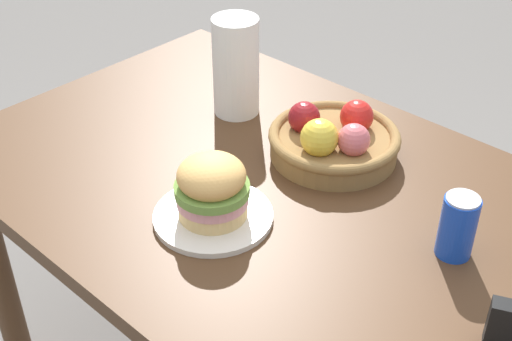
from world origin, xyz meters
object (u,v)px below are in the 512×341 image
object	(u,v)px
fruit_basket	(334,139)
napkin_holder	(507,326)
sandwich	(212,188)
plate	(213,216)
soda_can	(458,226)
paper_towel_roll	(236,67)

from	to	relation	value
fruit_basket	napkin_holder	xyz separation A→B (m)	(0.53, -0.25, 0.00)
sandwich	plate	bearing A→B (deg)	0.00
napkin_holder	soda_can	bearing A→B (deg)	115.51
paper_towel_roll	napkin_holder	size ratio (longest dim) A/B	2.67
soda_can	napkin_holder	world-z (taller)	soda_can
soda_can	paper_towel_roll	xyz separation A→B (m)	(-0.65, 0.10, 0.06)
paper_towel_roll	napkin_holder	bearing A→B (deg)	-16.59
plate	napkin_holder	bearing A→B (deg)	8.77
plate	napkin_holder	xyz separation A→B (m)	(0.56, 0.09, 0.04)
soda_can	fruit_basket	world-z (taller)	soda_can
paper_towel_roll	napkin_holder	xyz separation A→B (m)	(0.83, -0.25, -0.07)
sandwich	fruit_basket	size ratio (longest dim) A/B	0.50
plate	fruit_basket	size ratio (longest dim) A/B	0.81
plate	paper_towel_roll	xyz separation A→B (m)	(-0.26, 0.33, 0.11)
soda_can	napkin_holder	distance (m)	0.22
fruit_basket	napkin_holder	distance (m)	0.59
paper_towel_roll	plate	bearing A→B (deg)	-51.91
plate	fruit_basket	world-z (taller)	fruit_basket
plate	soda_can	bearing A→B (deg)	30.35
fruit_basket	napkin_holder	bearing A→B (deg)	-25.11
sandwich	paper_towel_roll	size ratio (longest dim) A/B	0.61
fruit_basket	napkin_holder	world-z (taller)	fruit_basket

